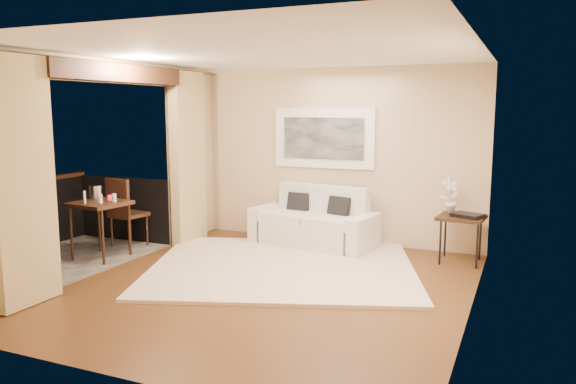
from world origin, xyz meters
The scene contains 18 objects.
floor centered at (0.00, 0.00, 0.00)m, with size 5.00×5.00×0.00m, color brown.
room_shell centered at (-2.13, 0.00, 2.52)m, with size 5.00×6.40×5.00m.
balcony centered at (-3.31, 0.00, 0.18)m, with size 1.81×2.60×1.17m.
curtains centered at (-2.11, 0.00, 1.34)m, with size 0.16×4.80×2.64m.
artwork centered at (-0.22, 2.46, 1.62)m, with size 1.62×0.07×0.92m.
rug centered at (-0.18, 0.79, 0.02)m, with size 3.39×2.95×0.04m, color beige.
sofa centered at (-0.21, 2.09, 0.32)m, with size 1.99×1.12×0.91m.
side_table centered at (1.93, 2.00, 0.59)m, with size 0.65×0.65×0.64m.
tray centered at (2.01, 1.94, 0.67)m, with size 0.38×0.28×0.05m, color black.
orchid centered at (1.75, 2.17, 0.90)m, with size 0.27×0.18×0.50m, color white.
bistro_table centered at (-2.73, 0.26, 0.72)m, with size 0.75×0.75×0.80m.
balcony_chair_far centered at (-2.82, 0.84, 0.62)m, with size 0.51×0.52×1.05m.
balcony_chair_near centered at (-2.74, -0.89, 0.59)m, with size 0.47×0.48×1.02m.
ice_bucket centered at (-2.91, 0.39, 0.90)m, with size 0.18×0.18×0.20m, color silver.
candle centered at (-2.69, 0.42, 0.83)m, with size 0.06×0.06×0.07m, color red.
vase centered at (-2.79, 0.04, 0.89)m, with size 0.04×0.04×0.18m, color silver.
glass_a centered at (-2.64, 0.17, 0.86)m, with size 0.06×0.06×0.12m, color white.
glass_b centered at (-2.52, 0.31, 0.86)m, with size 0.06×0.06×0.12m, color white.
Camera 1 is at (2.72, -5.76, 2.09)m, focal length 35.00 mm.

